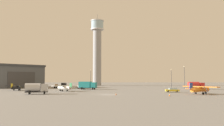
{
  "coord_description": "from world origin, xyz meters",
  "views": [
    {
      "loc": [
        1.2,
        -63.26,
        4.35
      ],
      "look_at": [
        1.56,
        27.06,
        10.39
      ],
      "focal_mm": 37.19,
      "sensor_mm": 36.0,
      "label": 1
    }
  ],
  "objects_px": {
    "control_tower": "(96,48)",
    "light_post_north": "(170,77)",
    "traffic_cone_mid_apron": "(33,92)",
    "airplane_white": "(64,87)",
    "truck_flatbed_black": "(60,86)",
    "truck_box_teal": "(87,85)",
    "airplane_orange": "(198,89)",
    "truck_fuel_tanker_red": "(195,85)",
    "light_post_west": "(90,77)",
    "airplane_black": "(15,87)",
    "traffic_cone_near_left": "(169,95)",
    "truck_fuel_tanker_silver": "(35,88)",
    "traffic_cone_near_right": "(115,94)",
    "light_post_east": "(183,75)",
    "car_white": "(79,87)",
    "car_yellow": "(171,90)"
  },
  "relations": [
    {
      "from": "control_tower",
      "to": "truck_fuel_tanker_silver",
      "type": "height_order",
      "value": "control_tower"
    },
    {
      "from": "airplane_black",
      "to": "car_yellow",
      "type": "relative_size",
      "value": 2.05
    },
    {
      "from": "airplane_white",
      "to": "truck_flatbed_black",
      "type": "xyz_separation_m",
      "value": [
        -6.55,
        24.45,
        -0.15
      ]
    },
    {
      "from": "light_post_north",
      "to": "traffic_cone_mid_apron",
      "type": "bearing_deg",
      "value": -141.45
    },
    {
      "from": "airplane_white",
      "to": "traffic_cone_near_right",
      "type": "relative_size",
      "value": 13.68
    },
    {
      "from": "light_post_west",
      "to": "traffic_cone_near_right",
      "type": "relative_size",
      "value": 14.31
    },
    {
      "from": "airplane_orange",
      "to": "light_post_north",
      "type": "bearing_deg",
      "value": 50.95
    },
    {
      "from": "airplane_black",
      "to": "traffic_cone_near_right",
      "type": "bearing_deg",
      "value": -113.12
    },
    {
      "from": "airplane_black",
      "to": "traffic_cone_mid_apron",
      "type": "distance_m",
      "value": 16.14
    },
    {
      "from": "truck_fuel_tanker_red",
      "to": "light_post_east",
      "type": "distance_m",
      "value": 13.52
    },
    {
      "from": "light_post_north",
      "to": "traffic_cone_mid_apron",
      "type": "relative_size",
      "value": 12.85
    },
    {
      "from": "light_post_north",
      "to": "traffic_cone_near_left",
      "type": "bearing_deg",
      "value": -104.87
    },
    {
      "from": "traffic_cone_mid_apron",
      "to": "control_tower",
      "type": "bearing_deg",
      "value": 78.14
    },
    {
      "from": "car_yellow",
      "to": "car_white",
      "type": "relative_size",
      "value": 0.91
    },
    {
      "from": "airplane_white",
      "to": "truck_fuel_tanker_silver",
      "type": "bearing_deg",
      "value": 110.68
    },
    {
      "from": "traffic_cone_near_right",
      "to": "traffic_cone_mid_apron",
      "type": "distance_m",
      "value": 27.35
    },
    {
      "from": "control_tower",
      "to": "airplane_black",
      "type": "distance_m",
      "value": 67.58
    },
    {
      "from": "truck_flatbed_black",
      "to": "traffic_cone_mid_apron",
      "type": "bearing_deg",
      "value": -83.26
    },
    {
      "from": "control_tower",
      "to": "traffic_cone_near_right",
      "type": "relative_size",
      "value": 73.78
    },
    {
      "from": "truck_box_teal",
      "to": "traffic_cone_near_left",
      "type": "xyz_separation_m",
      "value": [
        23.98,
        -34.64,
        -1.45
      ]
    },
    {
      "from": "airplane_black",
      "to": "airplane_white",
      "type": "bearing_deg",
      "value": -94.41
    },
    {
      "from": "airplane_white",
      "to": "traffic_cone_near_left",
      "type": "bearing_deg",
      "value": -175.8
    },
    {
      "from": "light_post_east",
      "to": "light_post_west",
      "type": "bearing_deg",
      "value": 172.91
    },
    {
      "from": "airplane_white",
      "to": "traffic_cone_mid_apron",
      "type": "distance_m",
      "value": 11.13
    },
    {
      "from": "control_tower",
      "to": "airplane_orange",
      "type": "distance_m",
      "value": 88.14
    },
    {
      "from": "truck_box_teal",
      "to": "truck_flatbed_black",
      "type": "bearing_deg",
      "value": 153.21
    },
    {
      "from": "control_tower",
      "to": "truck_box_teal",
      "type": "height_order",
      "value": "control_tower"
    },
    {
      "from": "car_white",
      "to": "truck_flatbed_black",
      "type": "bearing_deg",
      "value": -125.57
    },
    {
      "from": "traffic_cone_near_right",
      "to": "light_post_east",
      "type": "bearing_deg",
      "value": 54.47
    },
    {
      "from": "airplane_black",
      "to": "truck_box_teal",
      "type": "xyz_separation_m",
      "value": [
        24.75,
        8.45,
        0.54
      ]
    },
    {
      "from": "control_tower",
      "to": "airplane_orange",
      "type": "relative_size",
      "value": 4.49
    },
    {
      "from": "airplane_orange",
      "to": "airplane_black",
      "type": "bearing_deg",
      "value": 127.98
    },
    {
      "from": "truck_box_teal",
      "to": "light_post_north",
      "type": "bearing_deg",
      "value": 43.48
    },
    {
      "from": "car_white",
      "to": "airplane_white",
      "type": "bearing_deg",
      "value": -22.36
    },
    {
      "from": "airplane_orange",
      "to": "light_post_north",
      "type": "xyz_separation_m",
      "value": [
        5.16,
        50.13,
        3.77
      ]
    },
    {
      "from": "airplane_black",
      "to": "car_yellow",
      "type": "xyz_separation_m",
      "value": [
        53.63,
        -10.21,
        -0.47
      ]
    },
    {
      "from": "light_post_east",
      "to": "light_post_north",
      "type": "height_order",
      "value": "light_post_east"
    },
    {
      "from": "truck_box_teal",
      "to": "traffic_cone_mid_apron",
      "type": "distance_m",
      "value": 25.35
    },
    {
      "from": "control_tower",
      "to": "light_post_east",
      "type": "xyz_separation_m",
      "value": [
        42.26,
        -36.96,
        -17.16
      ]
    },
    {
      "from": "truck_fuel_tanker_red",
      "to": "light_post_west",
      "type": "distance_m",
      "value": 47.44
    },
    {
      "from": "airplane_white",
      "to": "control_tower",
      "type": "bearing_deg",
      "value": -56.75
    },
    {
      "from": "control_tower",
      "to": "light_post_north",
      "type": "bearing_deg",
      "value": -36.67
    },
    {
      "from": "truck_box_teal",
      "to": "car_white",
      "type": "relative_size",
      "value": 1.57
    },
    {
      "from": "control_tower",
      "to": "truck_flatbed_black",
      "type": "distance_m",
      "value": 46.68
    },
    {
      "from": "car_white",
      "to": "light_post_north",
      "type": "height_order",
      "value": "light_post_north"
    },
    {
      "from": "airplane_white",
      "to": "traffic_cone_near_left",
      "type": "distance_m",
      "value": 37.25
    },
    {
      "from": "airplane_orange",
      "to": "traffic_cone_near_left",
      "type": "height_order",
      "value": "airplane_orange"
    },
    {
      "from": "traffic_cone_near_left",
      "to": "traffic_cone_mid_apron",
      "type": "bearing_deg",
      "value": 160.19
    },
    {
      "from": "car_yellow",
      "to": "light_post_west",
      "type": "height_order",
      "value": "light_post_west"
    },
    {
      "from": "control_tower",
      "to": "car_white",
      "type": "xyz_separation_m",
      "value": [
        -4.71,
        -42.03,
        -22.28
      ]
    }
  ]
}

